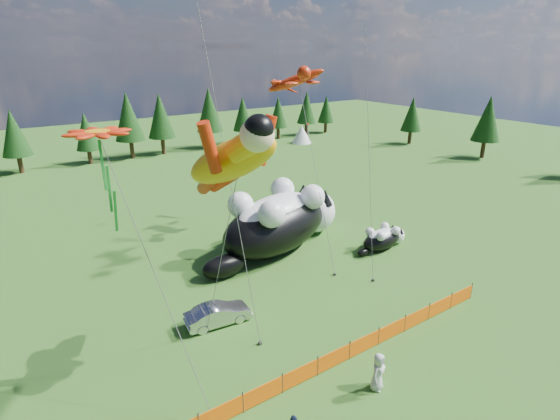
# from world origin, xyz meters

# --- Properties ---
(ground) EXTENTS (160.00, 160.00, 0.00)m
(ground) POSITION_xyz_m (0.00, 0.00, 0.00)
(ground) COLOR #16380A
(ground) RESTS_ON ground
(safety_fence) EXTENTS (22.06, 0.06, 1.10)m
(safety_fence) POSITION_xyz_m (0.00, -3.00, 0.50)
(safety_fence) COLOR #262626
(safety_fence) RESTS_ON ground
(tree_line) EXTENTS (90.00, 4.00, 8.00)m
(tree_line) POSITION_xyz_m (0.00, 45.00, 4.00)
(tree_line) COLOR black
(tree_line) RESTS_ON ground
(festival_tents) EXTENTS (50.00, 3.20, 2.80)m
(festival_tents) POSITION_xyz_m (11.00, 40.00, 1.40)
(festival_tents) COLOR white
(festival_tents) RESTS_ON ground
(cat_large) EXTENTS (13.27, 7.36, 4.89)m
(cat_large) POSITION_xyz_m (5.46, 9.56, 2.32)
(cat_large) COLOR black
(cat_large) RESTS_ON ground
(cat_small) EXTENTS (4.94, 1.97, 1.78)m
(cat_small) POSITION_xyz_m (11.88, 5.09, 0.85)
(cat_small) COLOR black
(cat_small) RESTS_ON ground
(car) EXTENTS (3.78, 1.66, 1.21)m
(car) POSITION_xyz_m (-3.02, 3.32, 0.60)
(car) COLOR silver
(car) RESTS_ON ground
(spectator_e) EXTENTS (1.06, 0.90, 1.85)m
(spectator_e) POSITION_xyz_m (0.71, -5.15, 0.92)
(spectator_e) COLOR beige
(spectator_e) RESTS_ON ground
(superhero_kite) EXTENTS (6.55, 6.73, 12.79)m
(superhero_kite) POSITION_xyz_m (-3.71, -0.36, 10.24)
(superhero_kite) COLOR orange
(superhero_kite) RESTS_ON ground
(gecko_kite) EXTENTS (6.57, 11.68, 14.61)m
(gecko_kite) POSITION_xyz_m (8.26, 11.84, 12.14)
(gecko_kite) COLOR #B92309
(gecko_kite) RESTS_ON ground
(flower_kite) EXTENTS (3.61, 6.26, 12.42)m
(flower_kite) POSITION_xyz_m (-8.24, 1.59, 11.35)
(flower_kite) COLOR #B92309
(flower_kite) RESTS_ON ground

